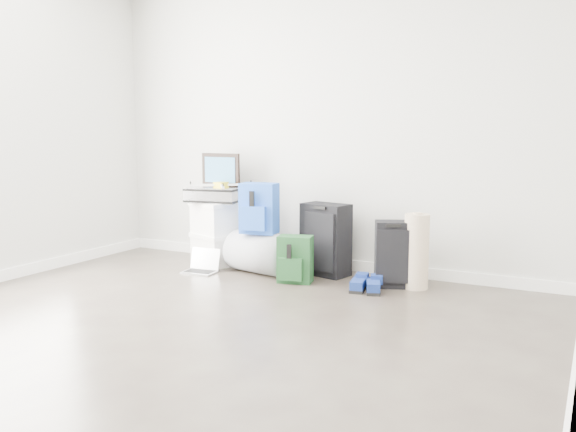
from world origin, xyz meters
The scene contains 14 objects.
ground centered at (0.00, 0.00, 0.00)m, with size 5.00×5.00×0.00m, color #332925.
room_envelope centered at (0.00, 0.02, 1.72)m, with size 4.52×5.02×2.71m.
boxes_stack centered at (-0.98, 2.14, 0.31)m, with size 0.52×0.48×0.61m.
briefcase centered at (-0.98, 2.14, 0.68)m, with size 0.49×0.36×0.14m, color #B2B2B7.
painting centered at (-0.98, 2.24, 0.91)m, with size 0.43×0.04×0.32m.
drone centered at (-0.90, 2.12, 0.78)m, with size 0.48×0.48×0.05m.
duffel_bag centered at (-0.41, 2.02, 0.19)m, with size 0.37×0.37×0.60m, color gray.
blue_backpack centered at (-0.41, 1.99, 0.59)m, with size 0.35×0.28×0.45m.
large_suitcase centered at (0.14, 2.22, 0.32)m, with size 0.46×0.35×0.64m.
green_backpack centered at (0.02, 1.85, 0.19)m, with size 0.32×0.26×0.40m.
carry_on centered at (0.83, 2.11, 0.28)m, with size 0.40×0.34×0.55m.
shoes centered at (0.66, 1.87, 0.05)m, with size 0.30×0.30×0.09m.
rolled_rug centered at (0.99, 2.14, 0.31)m, with size 0.20×0.20×0.62m, color tan.
laptop centered at (-0.92, 1.81, 0.05)m, with size 0.31×0.23×0.21m.
Camera 1 is at (2.30, -2.69, 1.29)m, focal length 38.00 mm.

